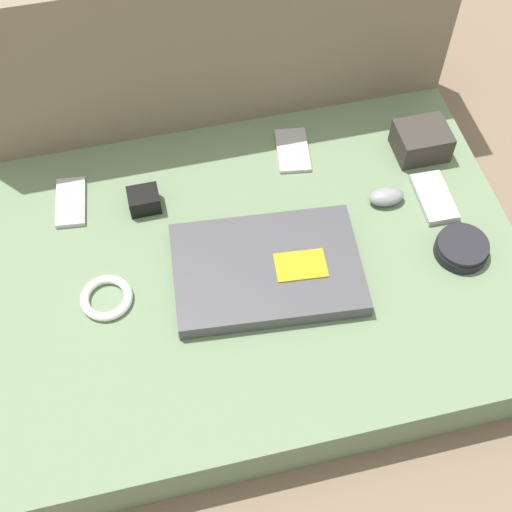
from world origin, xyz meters
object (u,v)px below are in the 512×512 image
phone_black (293,150)px  camera_pouch (421,141)px  laptop (267,269)px  computer_mouse (386,197)px  phone_silver (71,202)px  charger_brick (144,200)px  phone_small (434,198)px  speaker_puck (462,248)px

phone_black → camera_pouch: size_ratio=1.19×
laptop → computer_mouse: 0.28m
phone_silver → phone_black: bearing=10.0°
computer_mouse → phone_black: bearing=133.2°
phone_silver → charger_brick: bearing=-10.2°
phone_small → speaker_puck: bearing=-86.9°
computer_mouse → camera_pouch: camera_pouch is taller
camera_pouch → speaker_puck: bearing=-93.2°
laptop → phone_small: bearing=19.7°
speaker_puck → phone_small: speaker_puck is taller
phone_silver → phone_small: phone_small is taller
phone_black → charger_brick: 0.32m
speaker_puck → charger_brick: 0.60m
speaker_puck → phone_small: 0.13m
computer_mouse → phone_small: bearing=-8.2°
computer_mouse → phone_silver: bearing=169.9°
computer_mouse → phone_black: size_ratio=0.57×
computer_mouse → laptop: bearing=-154.9°
laptop → phone_small: laptop is taller
speaker_puck → charger_brick: bearing=156.5°
laptop → phone_black: 0.30m
phone_silver → charger_brick: (0.14, -0.04, 0.02)m
laptop → camera_pouch: bearing=35.6°
laptop → computer_mouse: size_ratio=5.04×
computer_mouse → charger_brick: 0.46m
laptop → phone_small: size_ratio=2.91×
computer_mouse → camera_pouch: 0.15m
laptop → phone_silver: bearing=149.0°
phone_silver → laptop: bearing=-30.3°
charger_brick → speaker_puck: bearing=-23.5°
computer_mouse → speaker_puck: (0.09, -0.15, -0.00)m
computer_mouse → camera_pouch: (0.11, 0.11, 0.01)m
phone_small → camera_pouch: camera_pouch is taller
phone_silver → camera_pouch: size_ratio=1.17×
camera_pouch → charger_brick: size_ratio=1.75×
phone_small → phone_silver: bearing=169.3°
laptop → camera_pouch: camera_pouch is taller
phone_small → phone_black: bearing=143.7°
computer_mouse → phone_black: computer_mouse is taller
laptop → charger_brick: (-0.19, 0.20, 0.00)m
speaker_puck → camera_pouch: (0.01, 0.25, 0.02)m
phone_black → charger_brick: (-0.31, -0.07, 0.02)m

